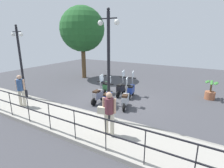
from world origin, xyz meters
TOP-DOWN VIEW (x-y plane):
  - ground_plane at (0.00, 0.00)m, footprint 28.00×28.00m
  - promenade_walkway at (-3.15, 0.00)m, footprint 2.20×20.00m
  - fence_railing at (-4.20, 0.00)m, footprint 0.04×16.03m
  - lamp_post_near at (-2.40, -0.86)m, footprint 0.26×0.90m
  - lamp_post_far at (-2.40, 4.78)m, footprint 0.26×0.90m
  - pedestrian_with_bag at (-3.37, -1.45)m, footprint 0.40×0.63m
  - pedestrian_distant at (-3.29, 3.66)m, footprint 0.41×0.47m
  - tree_large at (3.65, 5.35)m, footprint 3.67×3.67m
  - potted_palm at (3.03, -4.43)m, footprint 1.06×0.66m
  - scooter_near_0 at (-0.64, -0.77)m, footprint 1.20×0.54m
  - scooter_near_1 at (-0.91, 0.10)m, footprint 1.22×0.50m
  - scooter_near_2 at (-0.76, 0.81)m, footprint 1.23×0.44m
  - scooter_far_0 at (1.01, -0.35)m, footprint 1.23×0.47m
  - scooter_far_1 at (0.95, 0.31)m, footprint 1.23×0.44m
  - scooter_far_2 at (0.87, 1.30)m, footprint 1.21×0.52m

SIDE VIEW (x-z plane):
  - ground_plane at x=0.00m, z-range 0.00..0.00m
  - promenade_walkway at x=-3.15m, z-range 0.00..0.15m
  - potted_palm at x=3.03m, z-range -0.08..0.97m
  - scooter_near_0 at x=-0.64m, z-range -0.29..1.25m
  - scooter_near_1 at x=-0.91m, z-range -0.29..1.25m
  - scooter_near_2 at x=-0.76m, z-range -0.29..1.25m
  - scooter_far_0 at x=1.01m, z-range -0.29..1.25m
  - scooter_far_1 at x=0.95m, z-range -0.29..1.25m
  - scooter_far_2 at x=0.87m, z-range -0.29..1.25m
  - fence_railing at x=-4.20m, z-range 0.36..1.43m
  - pedestrian_with_bag at x=-3.37m, z-range 0.28..1.87m
  - pedestrian_distant at x=-3.29m, z-range 0.28..1.87m
  - lamp_post_far at x=-2.40m, z-range -0.09..3.90m
  - lamp_post_near at x=-2.40m, z-range -0.10..4.29m
  - tree_large at x=3.65m, z-range 1.12..7.06m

